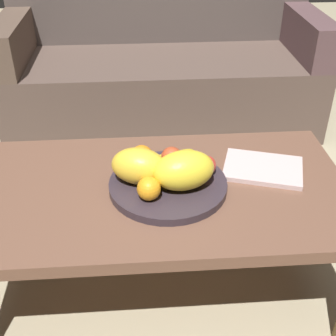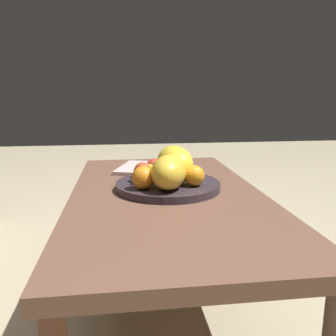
{
  "view_description": "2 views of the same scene",
  "coord_description": "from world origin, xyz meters",
  "px_view_note": "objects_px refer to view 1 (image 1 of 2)",
  "views": [
    {
      "loc": [
        -0.05,
        -1.13,
        1.24
      ],
      "look_at": [
        0.03,
        -0.01,
        0.5
      ],
      "focal_mm": 48.1,
      "sensor_mm": 36.0,
      "label": 1
    },
    {
      "loc": [
        -1.14,
        0.14,
        0.75
      ],
      "look_at": [
        0.03,
        -0.01,
        0.5
      ],
      "focal_mm": 37.4,
      "sensor_mm": 36.0,
      "label": 2
    }
  ],
  "objects_px": {
    "fruit_bowl": "(168,185)",
    "melon_large_front": "(184,170)",
    "couch": "(162,68)",
    "melon_smaller_beside": "(139,167)",
    "apple_left": "(207,165)",
    "orange_left": "(149,189)",
    "banana_bunch": "(173,162)",
    "apple_front": "(172,157)",
    "magazine": "(263,168)",
    "coffee_table": "(158,198)",
    "orange_front": "(142,157)"
  },
  "relations": [
    {
      "from": "fruit_bowl",
      "to": "melon_smaller_beside",
      "type": "bearing_deg",
      "value": 176.89
    },
    {
      "from": "magazine",
      "to": "apple_front",
      "type": "bearing_deg",
      "value": -164.25
    },
    {
      "from": "orange_front",
      "to": "apple_left",
      "type": "bearing_deg",
      "value": -15.2
    },
    {
      "from": "couch",
      "to": "melon_smaller_beside",
      "type": "relative_size",
      "value": 10.11
    },
    {
      "from": "magazine",
      "to": "couch",
      "type": "bearing_deg",
      "value": 119.07
    },
    {
      "from": "orange_front",
      "to": "banana_bunch",
      "type": "relative_size",
      "value": 0.45
    },
    {
      "from": "apple_front",
      "to": "apple_left",
      "type": "bearing_deg",
      "value": -24.68
    },
    {
      "from": "apple_left",
      "to": "magazine",
      "type": "height_order",
      "value": "apple_left"
    },
    {
      "from": "orange_front",
      "to": "apple_front",
      "type": "height_order",
      "value": "orange_front"
    },
    {
      "from": "apple_front",
      "to": "orange_front",
      "type": "bearing_deg",
      "value": 176.33
    },
    {
      "from": "couch",
      "to": "orange_left",
      "type": "distance_m",
      "value": 1.41
    },
    {
      "from": "melon_smaller_beside",
      "to": "apple_left",
      "type": "distance_m",
      "value": 0.21
    },
    {
      "from": "fruit_bowl",
      "to": "melon_smaller_beside",
      "type": "relative_size",
      "value": 2.16
    },
    {
      "from": "fruit_bowl",
      "to": "orange_front",
      "type": "height_order",
      "value": "orange_front"
    },
    {
      "from": "couch",
      "to": "orange_front",
      "type": "height_order",
      "value": "couch"
    },
    {
      "from": "melon_large_front",
      "to": "magazine",
      "type": "xyz_separation_m",
      "value": [
        0.27,
        0.11,
        -0.08
      ]
    },
    {
      "from": "couch",
      "to": "orange_front",
      "type": "relative_size",
      "value": 22.9
    },
    {
      "from": "magazine",
      "to": "apple_left",
      "type": "bearing_deg",
      "value": -151.08
    },
    {
      "from": "banana_bunch",
      "to": "magazine",
      "type": "distance_m",
      "value": 0.3
    },
    {
      "from": "melon_large_front",
      "to": "magazine",
      "type": "bearing_deg",
      "value": 21.29
    },
    {
      "from": "orange_front",
      "to": "melon_large_front",
      "type": "bearing_deg",
      "value": -45.01
    },
    {
      "from": "melon_large_front",
      "to": "magazine",
      "type": "relative_size",
      "value": 0.74
    },
    {
      "from": "apple_front",
      "to": "apple_left",
      "type": "relative_size",
      "value": 1.13
    },
    {
      "from": "coffee_table",
      "to": "melon_smaller_beside",
      "type": "xyz_separation_m",
      "value": [
        -0.06,
        -0.0,
        0.12
      ]
    },
    {
      "from": "fruit_bowl",
      "to": "melon_smaller_beside",
      "type": "xyz_separation_m",
      "value": [
        -0.09,
        0.0,
        0.07
      ]
    },
    {
      "from": "melon_large_front",
      "to": "orange_left",
      "type": "relative_size",
      "value": 2.66
    },
    {
      "from": "couch",
      "to": "melon_smaller_beside",
      "type": "height_order",
      "value": "couch"
    },
    {
      "from": "orange_left",
      "to": "magazine",
      "type": "relative_size",
      "value": 0.28
    },
    {
      "from": "coffee_table",
      "to": "apple_front",
      "type": "xyz_separation_m",
      "value": [
        0.05,
        0.08,
        0.1
      ]
    },
    {
      "from": "coffee_table",
      "to": "melon_large_front",
      "type": "distance_m",
      "value": 0.15
    },
    {
      "from": "orange_left",
      "to": "banana_bunch",
      "type": "distance_m",
      "value": 0.17
    },
    {
      "from": "fruit_bowl",
      "to": "melon_large_front",
      "type": "height_order",
      "value": "melon_large_front"
    },
    {
      "from": "couch",
      "to": "magazine",
      "type": "relative_size",
      "value": 6.8
    },
    {
      "from": "coffee_table",
      "to": "orange_front",
      "type": "relative_size",
      "value": 16.12
    },
    {
      "from": "orange_left",
      "to": "apple_front",
      "type": "distance_m",
      "value": 0.18
    },
    {
      "from": "melon_large_front",
      "to": "melon_smaller_beside",
      "type": "relative_size",
      "value": 1.1
    },
    {
      "from": "fruit_bowl",
      "to": "banana_bunch",
      "type": "height_order",
      "value": "banana_bunch"
    },
    {
      "from": "apple_left",
      "to": "couch",
      "type": "bearing_deg",
      "value": 92.67
    },
    {
      "from": "melon_smaller_beside",
      "to": "apple_left",
      "type": "xyz_separation_m",
      "value": [
        0.21,
        0.03,
        -0.03
      ]
    },
    {
      "from": "couch",
      "to": "melon_large_front",
      "type": "relative_size",
      "value": 9.19
    },
    {
      "from": "apple_left",
      "to": "banana_bunch",
      "type": "height_order",
      "value": "same"
    },
    {
      "from": "couch",
      "to": "magazine",
      "type": "bearing_deg",
      "value": -78.45
    },
    {
      "from": "apple_front",
      "to": "apple_left",
      "type": "distance_m",
      "value": 0.12
    },
    {
      "from": "melon_smaller_beside",
      "to": "orange_left",
      "type": "xyz_separation_m",
      "value": [
        0.03,
        -0.08,
        -0.02
      ]
    },
    {
      "from": "melon_smaller_beside",
      "to": "apple_front",
      "type": "xyz_separation_m",
      "value": [
        0.11,
        0.08,
        -0.02
      ]
    },
    {
      "from": "melon_smaller_beside",
      "to": "apple_front",
      "type": "relative_size",
      "value": 2.46
    },
    {
      "from": "apple_left",
      "to": "banana_bunch",
      "type": "distance_m",
      "value": 0.11
    },
    {
      "from": "magazine",
      "to": "fruit_bowl",
      "type": "bearing_deg",
      "value": -149.04
    },
    {
      "from": "couch",
      "to": "melon_smaller_beside",
      "type": "bearing_deg",
      "value": -96.56
    },
    {
      "from": "melon_smaller_beside",
      "to": "melon_large_front",
      "type": "bearing_deg",
      "value": -14.99
    }
  ]
}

